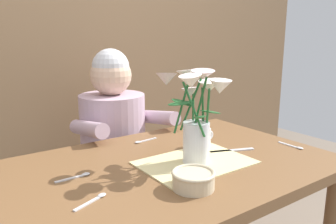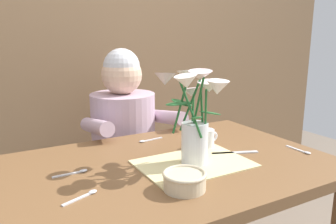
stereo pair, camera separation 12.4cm
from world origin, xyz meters
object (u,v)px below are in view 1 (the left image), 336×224
object	(u,v)px
dinner_knife	(232,150)
ceramic_bowl	(193,179)
flower_vase	(196,112)
coffee_cup	(203,137)
seated_person	(114,156)

from	to	relation	value
dinner_knife	ceramic_bowl	bearing A→B (deg)	-132.61
flower_vase	coffee_cup	bearing A→B (deg)	41.15
dinner_knife	coffee_cup	size ratio (longest dim) A/B	2.04
coffee_cup	dinner_knife	bearing A→B (deg)	-61.91
dinner_knife	coffee_cup	xyz separation A→B (m)	(-0.06, 0.11, 0.04)
seated_person	flower_vase	size ratio (longest dim) A/B	3.26
seated_person	flower_vase	distance (m)	0.77
ceramic_bowl	coffee_cup	distance (m)	0.40
ceramic_bowl	flower_vase	bearing A→B (deg)	48.48
flower_vase	ceramic_bowl	size ratio (longest dim) A/B	2.56
ceramic_bowl	coffee_cup	size ratio (longest dim) A/B	1.46
flower_vase	seated_person	bearing A→B (deg)	90.21
seated_person	ceramic_bowl	world-z (taller)	seated_person
coffee_cup	seated_person	bearing A→B (deg)	105.49
ceramic_bowl	seated_person	bearing A→B (deg)	80.77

